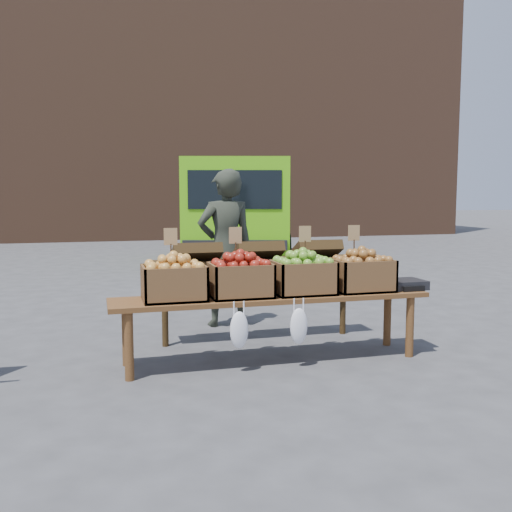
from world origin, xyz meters
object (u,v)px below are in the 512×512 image
object	(u,v)px
delivery_van	(238,212)
crate_russet_pears	(240,280)
vendor	(226,248)
weighing_scale	(404,284)
crate_red_apples	(303,277)
crate_green_apples	(361,275)
back_table	(258,287)
display_bench	(272,328)
crate_golden_apples	(174,283)

from	to	relation	value
delivery_van	crate_russet_pears	bearing A→B (deg)	-88.35
vendor	crate_russet_pears	bearing A→B (deg)	77.66
vendor	weighing_scale	world-z (taller)	vendor
crate_russet_pears	crate_red_apples	distance (m)	0.55
crate_green_apples	crate_russet_pears	bearing A→B (deg)	180.00
back_table	crate_green_apples	world-z (taller)	back_table
display_bench	crate_golden_apples	xyz separation A→B (m)	(-0.82, 0.00, 0.42)
delivery_van	crate_golden_apples	xyz separation A→B (m)	(-2.34, -7.31, -0.33)
vendor	crate_russet_pears	xyz separation A→B (m)	(-0.19, -1.42, -0.13)
back_table	crate_golden_apples	bearing A→B (deg)	-141.49
back_table	crate_russet_pears	bearing A→B (deg)	-116.24
back_table	crate_red_apples	distance (m)	0.77
display_bench	back_table	bearing A→B (deg)	83.66
crate_russet_pears	crate_red_apples	size ratio (longest dim) A/B	1.00
crate_russet_pears	crate_green_apples	distance (m)	1.10
display_bench	crate_red_apples	size ratio (longest dim) A/B	5.40
crate_russet_pears	weighing_scale	size ratio (longest dim) A/B	1.47
delivery_van	vendor	distance (m)	6.10
crate_golden_apples	crate_russet_pears	size ratio (longest dim) A/B	1.00
delivery_van	crate_green_apples	bearing A→B (deg)	-79.98
delivery_van	display_bench	distance (m)	7.50
display_bench	crate_green_apples	world-z (taller)	crate_green_apples
crate_red_apples	crate_green_apples	bearing A→B (deg)	0.00
vendor	crate_russet_pears	world-z (taller)	vendor
back_table	crate_russet_pears	size ratio (longest dim) A/B	4.20
crate_russet_pears	weighing_scale	xyz separation A→B (m)	(1.52, 0.00, -0.10)
delivery_van	display_bench	world-z (taller)	delivery_van
vendor	display_bench	world-z (taller)	vendor
delivery_van	crate_russet_pears	size ratio (longest dim) A/B	9.29
crate_red_apples	crate_golden_apples	bearing A→B (deg)	180.00
delivery_van	vendor	world-z (taller)	delivery_van
vendor	back_table	bearing A→B (deg)	98.44
weighing_scale	crate_red_apples	bearing A→B (deg)	180.00
back_table	display_bench	distance (m)	0.76
crate_golden_apples	crate_green_apples	distance (m)	1.65
delivery_van	crate_red_apples	size ratio (longest dim) A/B	9.29
display_bench	delivery_van	bearing A→B (deg)	78.31
delivery_van	crate_red_apples	xyz separation A→B (m)	(-1.24, -7.31, -0.33)
crate_green_apples	back_table	bearing A→B (deg)	135.98
crate_russet_pears	crate_red_apples	xyz separation A→B (m)	(0.55, 0.00, 0.00)
crate_red_apples	crate_green_apples	size ratio (longest dim) A/B	1.00
vendor	delivery_van	bearing A→B (deg)	-109.73
display_bench	crate_green_apples	size ratio (longest dim) A/B	5.40
vendor	crate_russet_pears	size ratio (longest dim) A/B	3.37
delivery_van	display_bench	xyz separation A→B (m)	(-1.51, -7.31, -0.76)
delivery_van	crate_red_apples	world-z (taller)	delivery_van
vendor	back_table	world-z (taller)	vendor
vendor	crate_red_apples	world-z (taller)	vendor
delivery_van	weighing_scale	xyz separation A→B (m)	(-0.26, -7.31, -0.43)
back_table	display_bench	xyz separation A→B (m)	(-0.08, -0.72, -0.24)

